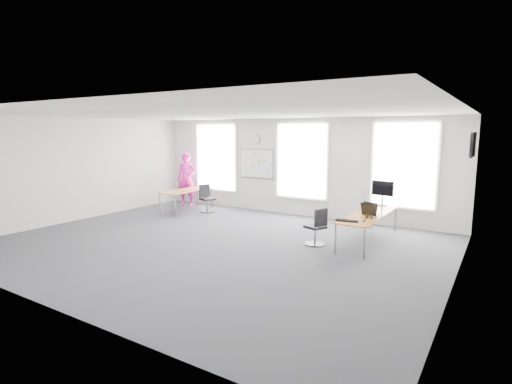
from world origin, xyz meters
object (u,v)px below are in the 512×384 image
Objects in this scene: person at (187,179)px; headphones at (369,217)px; chair_left at (206,200)px; chair_right at (317,229)px; keyboard at (347,221)px; desk_left at (187,192)px; desk_right at (369,215)px; monitor at (383,191)px.

person reaches higher than headphones.
chair_left is at bearing 167.34° from headphones.
keyboard is (0.75, -0.12, 0.31)m from chair_right.
chair_left is 0.48× the size of person.
desk_right is at bearing -4.94° from desk_left.
headphones is (6.32, -1.10, 0.08)m from desk_left.
chair_left is (-4.61, 1.69, 0.01)m from chair_right.
headphones is (0.16, -0.56, 0.09)m from desk_right.
monitor is at bearing 96.08° from headphones.
headphones reaches higher than desk_right.
desk_left is at bearing 153.61° from keyboard.
chair_left is (0.64, 0.21, -0.25)m from desk_left.
person is at bearing 90.23° from chair_left.
person is at bearing 149.31° from keyboard.
desk_right is 6.18m from desk_left.
chair_left is 5.66m from keyboard.
monitor reaches higher than desk_right.
keyboard is 2.98× the size of headphones.
chair_right reaches higher than headphones.
keyboard reaches higher than desk_right.
desk_left is 5.46m from chair_right.
keyboard is at bearing -14.94° from desk_left.
keyboard is at bearing -82.68° from monitor.
chair_left is 5.57m from monitor.
chair_right is 1.34× the size of monitor.
keyboard is at bearing -86.84° from chair_left.
chair_right is 2.40m from monitor.
chair_left is at bearing -164.40° from monitor.
keyboard is 0.60m from headphones.
headphones is at bearing 45.77° from keyboard.
person is 2.86× the size of monitor.
chair_right is at bearing -101.89° from monitor.
desk_left is 2.16× the size of chair_left.
desk_right is at bearing 70.03° from keyboard.
desk_left is 4.05× the size of keyboard.
keyboard is at bearing -38.70° from person.
headphones is at bearing -9.84° from desk_left.
chair_right is at bearing 159.16° from keyboard.
chair_right is at bearing -88.27° from chair_left.
person is 7.05m from keyboard.
chair_left is 1.88× the size of keyboard.
chair_right reaches higher than keyboard.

